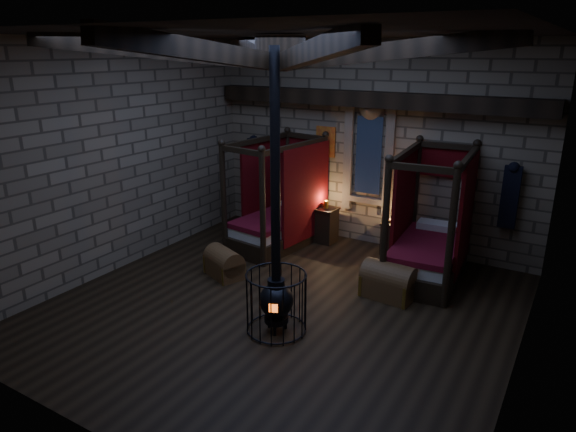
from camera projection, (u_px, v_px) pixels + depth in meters
The scene contains 8 objects.
room at pixel (284, 68), 7.25m from camera, with size 7.02×7.02×4.29m.
bed_left at pixel (279, 219), 10.87m from camera, with size 1.39×2.27×2.24m.
bed_right at pixel (429, 246), 9.37m from camera, with size 1.33×2.29×2.31m.
trunk_left at pixel (224, 264), 9.42m from camera, with size 0.88×0.73×0.55m.
trunk_right at pixel (389, 282), 8.61m from camera, with size 0.90×0.61×0.63m.
nightstand_left at pixel (325, 225), 11.05m from camera, with size 0.50×0.48×0.93m.
nightstand_right at pixel (392, 238), 10.39m from camera, with size 0.44×0.43×0.74m.
stove at pixel (276, 295), 7.48m from camera, with size 0.90×0.90×4.05m.
Camera 1 is at (3.92, -6.35, 4.02)m, focal length 32.00 mm.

